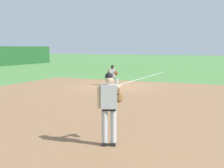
% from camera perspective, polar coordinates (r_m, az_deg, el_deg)
% --- Properties ---
extents(ground_plane, '(160.00, 160.00, 0.00)m').
position_cam_1_polar(ground_plane, '(19.86, 0.51, -0.42)').
color(ground_plane, '#518942').
extents(infield_dirt_patch, '(18.00, 18.00, 0.01)m').
position_cam_1_polar(infield_dirt_patch, '(13.90, 0.21, -3.51)').
color(infield_dirt_patch, '#936B47').
rests_on(infield_dirt_patch, ground).
extents(foul_line_stripe, '(12.44, 0.10, 0.00)m').
position_cam_1_polar(foul_line_stripe, '(25.66, 5.99, 1.19)').
color(foul_line_stripe, white).
rests_on(foul_line_stripe, ground).
extents(first_base_bag, '(0.38, 0.38, 0.09)m').
position_cam_1_polar(first_base_bag, '(19.85, 0.51, -0.29)').
color(first_base_bag, white).
rests_on(first_base_bag, ground).
extents(baseball, '(0.07, 0.07, 0.07)m').
position_cam_1_polar(baseball, '(14.15, 0.06, -3.19)').
color(baseball, white).
rests_on(baseball, ground).
extents(pitcher, '(0.82, 0.60, 1.86)m').
position_cam_1_polar(pitcher, '(7.82, -0.43, -3.72)').
color(pitcher, black).
rests_on(pitcher, ground).
extents(first_baseman, '(0.84, 0.98, 1.34)m').
position_cam_1_polar(first_baseman, '(20.10, 0.12, 1.77)').
color(first_baseman, black).
rests_on(first_baseman, ground).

